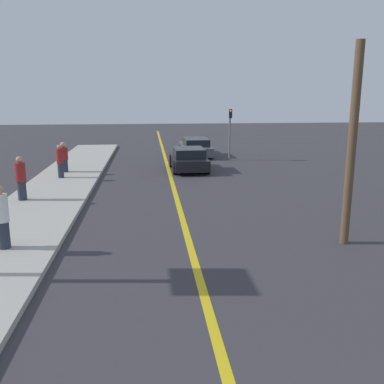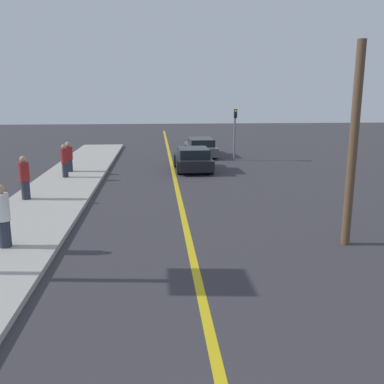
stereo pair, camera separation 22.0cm
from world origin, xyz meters
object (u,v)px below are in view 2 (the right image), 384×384
at_px(pedestrian_by_sign, 69,157).
at_px(utility_pole, 353,147).
at_px(pedestrian_mid_group, 25,178).
at_px(pedestrian_far_standing, 65,161).
at_px(car_near_right_lane, 193,159).
at_px(pedestrian_near_curb, 3,216).
at_px(car_ahead_center, 201,147).
at_px(traffic_light, 235,128).

relative_size(pedestrian_by_sign, utility_pole, 0.28).
height_order(pedestrian_mid_group, pedestrian_far_standing, pedestrian_mid_group).
xyz_separation_m(car_near_right_lane, pedestrian_near_curb, (-6.09, -12.17, 0.39)).
height_order(pedestrian_near_curb, pedestrian_far_standing, pedestrian_near_curb).
relative_size(car_near_right_lane, pedestrian_mid_group, 2.29).
distance_m(car_ahead_center, pedestrian_by_sign, 9.96).
distance_m(car_near_right_lane, pedestrian_mid_group, 9.79).
xyz_separation_m(pedestrian_by_sign, utility_pole, (9.92, -11.66, 1.84)).
relative_size(car_near_right_lane, traffic_light, 1.20).
bearing_deg(pedestrian_near_curb, pedestrian_far_standing, 92.42).
height_order(pedestrian_near_curb, utility_pole, utility_pole).
distance_m(car_ahead_center, traffic_light, 3.35).
xyz_separation_m(pedestrian_far_standing, traffic_light, (9.44, 5.65, 1.07)).
bearing_deg(pedestrian_far_standing, pedestrian_by_sign, 94.47).
distance_m(car_near_right_lane, car_ahead_center, 5.83).
height_order(pedestrian_far_standing, utility_pole, utility_pole).
relative_size(traffic_light, utility_pole, 0.58).
xyz_separation_m(car_near_right_lane, pedestrian_by_sign, (-6.63, -0.64, 0.30)).
height_order(pedestrian_near_curb, pedestrian_by_sign, pedestrian_near_curb).
bearing_deg(car_near_right_lane, car_ahead_center, 78.53).
height_order(pedestrian_near_curb, pedestrian_mid_group, pedestrian_near_curb).
xyz_separation_m(pedestrian_near_curb, traffic_light, (9.02, 15.57, 1.03)).
xyz_separation_m(car_ahead_center, pedestrian_by_sign, (-7.65, -6.38, 0.34)).
xyz_separation_m(car_near_right_lane, pedestrian_far_standing, (-6.51, -2.25, 0.34)).
bearing_deg(pedestrian_by_sign, pedestrian_near_curb, -87.29).
distance_m(pedestrian_near_curb, pedestrian_by_sign, 11.54).
xyz_separation_m(pedestrian_mid_group, traffic_light, (10.05, 10.13, 1.03)).
relative_size(pedestrian_near_curb, utility_pole, 0.31).
distance_m(car_near_right_lane, utility_pole, 12.91).
height_order(pedestrian_by_sign, utility_pole, utility_pole).
distance_m(car_ahead_center, pedestrian_mid_group, 14.88).
distance_m(pedestrian_mid_group, traffic_light, 14.30).
relative_size(car_ahead_center, pedestrian_mid_group, 2.75).
relative_size(car_ahead_center, utility_pole, 0.84).
bearing_deg(pedestrian_near_curb, pedestrian_mid_group, 100.64).
xyz_separation_m(pedestrian_near_curb, pedestrian_far_standing, (-0.42, 9.92, -0.04)).
height_order(car_ahead_center, pedestrian_far_standing, pedestrian_far_standing).
height_order(pedestrian_mid_group, utility_pole, utility_pole).
height_order(pedestrian_by_sign, traffic_light, traffic_light).
bearing_deg(pedestrian_by_sign, traffic_light, 22.89).
relative_size(car_ahead_center, traffic_light, 1.44).
distance_m(pedestrian_mid_group, pedestrian_by_sign, 6.10).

